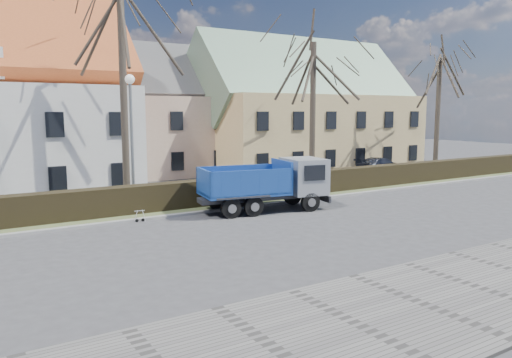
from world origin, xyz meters
TOP-DOWN VIEW (x-y plane):
  - ground at (0.00, 0.00)m, footprint 120.00×120.00m
  - sidewalk_near at (0.00, -8.50)m, footprint 80.00×5.00m
  - curb_far at (0.00, 4.60)m, footprint 80.00×0.30m
  - grass_strip at (0.00, 6.20)m, footprint 80.00×3.00m
  - hedge at (0.00, 6.00)m, footprint 60.00×0.90m
  - building_pink at (4.00, 20.00)m, footprint 10.80×8.80m
  - building_yellow at (16.00, 17.00)m, footprint 18.80×10.80m
  - tree_1 at (-2.00, 8.50)m, footprint 9.20×9.20m
  - tree_2 at (10.00, 8.50)m, footprint 8.00×8.00m
  - tree_3 at (22.00, 8.50)m, footprint 7.60×7.60m
  - dump_truck at (2.94, 3.57)m, footprint 6.73×3.44m
  - streetlight at (-2.15, 7.00)m, footprint 0.51×0.51m
  - cart_frame at (-2.94, 4.40)m, footprint 0.64×0.38m
  - parked_car_b at (18.38, 10.65)m, footprint 4.54×2.14m

SIDE VIEW (x-z plane):
  - ground at x=0.00m, z-range 0.00..0.00m
  - sidewalk_near at x=0.00m, z-range 0.00..0.08m
  - grass_strip at x=0.00m, z-range 0.00..0.10m
  - curb_far at x=0.00m, z-range 0.00..0.12m
  - cart_frame at x=-2.94m, z-range 0.00..0.58m
  - parked_car_b at x=18.38m, z-range 0.00..1.28m
  - hedge at x=0.00m, z-range 0.00..1.30m
  - dump_truck at x=2.94m, z-range 0.00..2.57m
  - streetlight at x=-2.15m, z-range 0.00..6.59m
  - building_pink at x=4.00m, z-range 0.00..8.00m
  - building_yellow at x=16.00m, z-range 0.00..8.50m
  - tree_3 at x=22.00m, z-range 0.00..10.45m
  - tree_2 at x=10.00m, z-range 0.00..11.00m
  - tree_1 at x=-2.00m, z-range 0.00..12.65m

